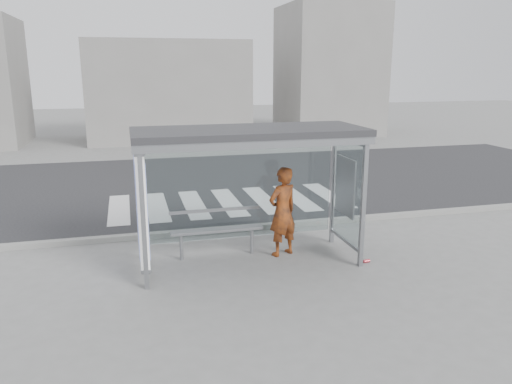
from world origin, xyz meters
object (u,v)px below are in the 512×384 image
person (283,212)px  bench (217,230)px  bus_shelter (229,163)px  soda_can (367,261)px

person → bench: size_ratio=0.99×
bus_shelter → bench: 1.50m
person → bench: 1.36m
bus_shelter → soda_can: bus_shelter is taller
bus_shelter → soda_can: bearing=-13.9°
bus_shelter → soda_can: (2.57, -0.64, -1.95)m
bench → person: bearing=-10.6°
person → soda_can: size_ratio=14.87×
bus_shelter → soda_can: size_ratio=34.84×
bus_shelter → person: size_ratio=2.34×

